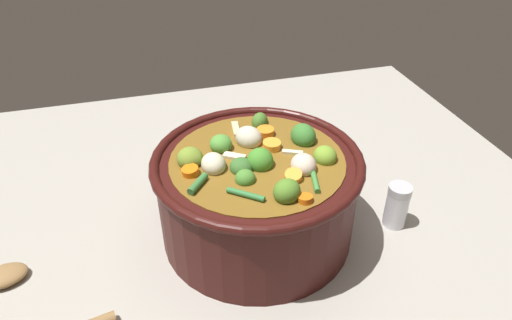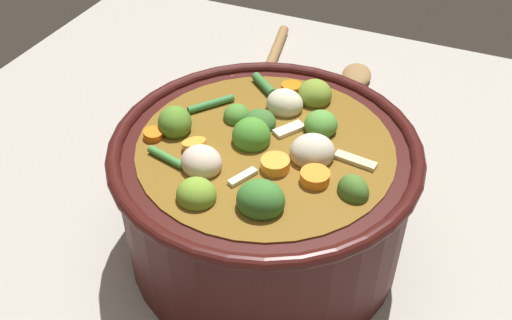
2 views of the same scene
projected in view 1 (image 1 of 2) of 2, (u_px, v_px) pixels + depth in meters
name	position (u px, v px, depth m)	size (l,w,h in m)	color
ground_plane	(257.00, 232.00, 0.77)	(1.10, 1.10, 0.00)	#9E998E
cooking_pot	(257.00, 194.00, 0.72)	(0.32, 0.32, 0.17)	#38110F
wooden_spoon	(7.00, 317.00, 0.62)	(0.26, 0.20, 0.02)	olive
salt_shaker	(397.00, 205.00, 0.76)	(0.04, 0.04, 0.08)	silver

